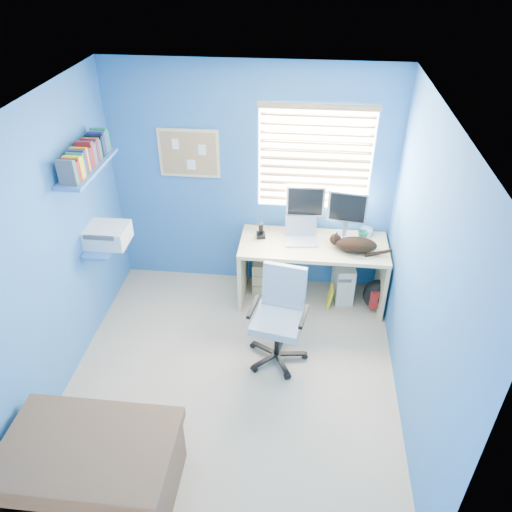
# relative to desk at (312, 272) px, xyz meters

# --- Properties ---
(floor) EXTENTS (3.00, 3.20, 0.00)m
(floor) POSITION_rel_desk_xyz_m (-0.69, -1.26, -0.37)
(floor) COLOR #C5B18F
(floor) RESTS_ON ground
(ceiling) EXTENTS (3.00, 3.20, 0.00)m
(ceiling) POSITION_rel_desk_xyz_m (-0.69, -1.26, 2.13)
(ceiling) COLOR white
(ceiling) RESTS_ON wall_back
(wall_back) EXTENTS (3.00, 0.01, 2.50)m
(wall_back) POSITION_rel_desk_xyz_m (-0.69, 0.34, 0.88)
(wall_back) COLOR #3469AA
(wall_back) RESTS_ON ground
(wall_front) EXTENTS (3.00, 0.01, 2.50)m
(wall_front) POSITION_rel_desk_xyz_m (-0.69, -2.86, 0.88)
(wall_front) COLOR #3469AA
(wall_front) RESTS_ON ground
(wall_left) EXTENTS (0.01, 3.20, 2.50)m
(wall_left) POSITION_rel_desk_xyz_m (-2.19, -1.26, 0.88)
(wall_left) COLOR #3469AA
(wall_left) RESTS_ON ground
(wall_right) EXTENTS (0.01, 3.20, 2.50)m
(wall_right) POSITION_rel_desk_xyz_m (0.81, -1.26, 0.88)
(wall_right) COLOR #3469AA
(wall_right) RESTS_ON ground
(desk) EXTENTS (1.55, 0.65, 0.74)m
(desk) POSITION_rel_desk_xyz_m (0.00, 0.00, 0.00)
(desk) COLOR #D8B67E
(desk) RESTS_ON floor
(laptop) EXTENTS (0.36, 0.30, 0.22)m
(laptop) POSITION_rel_desk_xyz_m (-0.13, 0.03, 0.48)
(laptop) COLOR silver
(laptop) RESTS_ON desk
(monitor_left) EXTENTS (0.40, 0.13, 0.54)m
(monitor_left) POSITION_rel_desk_xyz_m (-0.11, 0.25, 0.64)
(monitor_left) COLOR silver
(monitor_left) RESTS_ON desk
(monitor_right) EXTENTS (0.41, 0.18, 0.54)m
(monitor_right) POSITION_rel_desk_xyz_m (0.32, 0.17, 0.64)
(monitor_right) COLOR silver
(monitor_right) RESTS_ON desk
(phone) EXTENTS (0.11, 0.13, 0.17)m
(phone) POSITION_rel_desk_xyz_m (-0.57, 0.08, 0.45)
(phone) COLOR black
(phone) RESTS_ON desk
(mug) EXTENTS (0.10, 0.09, 0.10)m
(mug) POSITION_rel_desk_xyz_m (0.51, 0.13, 0.42)
(mug) COLOR #197156
(mug) RESTS_ON desk
(cd_spindle) EXTENTS (0.13, 0.13, 0.07)m
(cd_spindle) POSITION_rel_desk_xyz_m (0.56, 0.25, 0.41)
(cd_spindle) COLOR silver
(cd_spindle) RESTS_ON desk
(cat) EXTENTS (0.46, 0.33, 0.15)m
(cat) POSITION_rel_desk_xyz_m (0.43, -0.09, 0.44)
(cat) COLOR black
(cat) RESTS_ON desk
(tower_pc) EXTENTS (0.23, 0.46, 0.45)m
(tower_pc) POSITION_rel_desk_xyz_m (0.36, 0.12, -0.14)
(tower_pc) COLOR beige
(tower_pc) RESTS_ON floor
(drawer_boxes) EXTENTS (0.35, 0.28, 0.41)m
(drawer_boxes) POSITION_rel_desk_xyz_m (-0.48, 0.13, -0.17)
(drawer_boxes) COLOR tan
(drawer_boxes) RESTS_ON floor
(yellow_book) EXTENTS (0.03, 0.17, 0.24)m
(yellow_book) POSITION_rel_desk_xyz_m (0.22, -0.08, -0.25)
(yellow_book) COLOR yellow
(yellow_book) RESTS_ON floor
(backpack) EXTENTS (0.36, 0.31, 0.36)m
(backpack) POSITION_rel_desk_xyz_m (0.72, -0.07, -0.19)
(backpack) COLOR black
(backpack) RESTS_ON floor
(bed_corner) EXTENTS (1.16, 0.82, 0.56)m
(bed_corner) POSITION_rel_desk_xyz_m (-1.52, -2.51, -0.09)
(bed_corner) COLOR brown
(bed_corner) RESTS_ON floor
(office_chair) EXTENTS (0.64, 0.64, 0.95)m
(office_chair) POSITION_rel_desk_xyz_m (-0.29, -0.91, -0.02)
(office_chair) COLOR black
(office_chair) RESTS_ON floor
(window_blinds) EXTENTS (1.15, 0.05, 1.10)m
(window_blinds) POSITION_rel_desk_xyz_m (-0.04, 0.31, 1.18)
(window_blinds) COLOR white
(window_blinds) RESTS_ON ground
(corkboard) EXTENTS (0.64, 0.02, 0.52)m
(corkboard) POSITION_rel_desk_xyz_m (-1.34, 0.33, 1.18)
(corkboard) COLOR #D8B67E
(corkboard) RESTS_ON ground
(wall_shelves) EXTENTS (0.42, 0.90, 1.05)m
(wall_shelves) POSITION_rel_desk_xyz_m (-2.05, -0.51, 1.06)
(wall_shelves) COLOR #3C6FB7
(wall_shelves) RESTS_ON ground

